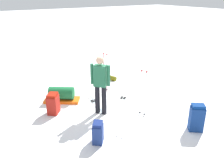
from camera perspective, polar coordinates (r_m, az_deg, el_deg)
ground_plane at (r=7.29m, az=0.00°, el=-5.11°), size 80.00×80.00×0.00m
skier_standing at (r=6.43m, az=-2.85°, el=0.38°), size 0.46×0.39×1.70m
ski_pair_near at (r=7.50m, az=-4.41°, el=-4.25°), size 1.70×0.50×0.05m
ski_pair_far at (r=7.69m, az=2.72°, el=-3.52°), size 1.24×1.54×0.05m
backpack_large_dark at (r=5.51m, az=-3.45°, el=-11.77°), size 0.38×0.37×0.53m
backpack_bright at (r=6.26m, az=19.96°, el=-7.77°), size 0.41×0.43×0.72m
backpack_small_spare at (r=6.90m, az=-14.17°, el=-4.69°), size 0.46×0.44×0.61m
ski_poles_planted_near at (r=6.44m, az=7.61°, el=-1.77°), size 0.21×0.11×1.35m
ski_poles_planted_far at (r=8.07m, az=-1.66°, el=3.35°), size 0.22×0.11×1.35m
gear_sled at (r=7.59m, az=-12.19°, el=-2.61°), size 1.00×1.16×0.49m
sleeping_mat_rolled at (r=9.29m, az=-0.52°, el=1.60°), size 0.58×0.35×0.18m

